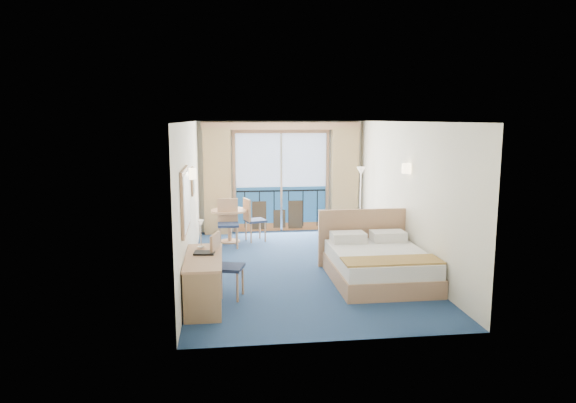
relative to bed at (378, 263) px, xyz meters
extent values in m
plane|color=navy|center=(-1.19, 0.95, -0.30)|extent=(6.50, 6.50, 0.00)
cube|color=white|center=(-1.19, 4.21, 1.05)|extent=(4.00, 0.02, 2.70)
cube|color=white|center=(-1.19, -2.31, 1.05)|extent=(4.00, 0.02, 2.70)
cube|color=white|center=(-3.20, 0.95, 1.05)|extent=(0.02, 6.50, 2.70)
cube|color=white|center=(0.82, 0.95, 1.05)|extent=(0.02, 6.50, 2.70)
cube|color=white|center=(-1.19, 0.95, 2.41)|extent=(4.00, 6.50, 0.02)
cube|color=navy|center=(-1.19, 4.17, 0.26)|extent=(2.20, 0.02, 1.08)
cube|color=#A9BADE|center=(-1.19, 4.17, 1.46)|extent=(2.20, 0.02, 1.32)
cube|color=brown|center=(-1.19, 4.17, -0.20)|extent=(2.20, 0.02, 0.20)
cube|color=black|center=(-1.19, 4.16, 0.70)|extent=(2.20, 0.02, 0.04)
cube|color=tan|center=(-1.19, 4.16, 2.16)|extent=(2.36, 0.03, 0.12)
cube|color=tan|center=(-2.34, 4.16, 0.90)|extent=(0.06, 0.03, 2.40)
cube|color=tan|center=(-0.04, 4.16, 0.90)|extent=(0.06, 0.03, 2.40)
cube|color=silver|center=(-1.19, 4.15, 0.90)|extent=(0.05, 0.02, 2.40)
cube|color=#372819|center=(-0.84, 4.16, 0.10)|extent=(0.35, 0.02, 0.70)
cube|color=#372819|center=(-1.74, 4.16, 0.10)|extent=(0.35, 0.02, 0.70)
cube|color=#372819|center=(-1.24, 4.16, 0.00)|extent=(0.30, 0.02, 0.45)
cube|color=black|center=(-2.09, 4.16, 0.25)|extent=(0.02, 0.01, 0.90)
cube|color=black|center=(-1.73, 4.16, 0.25)|extent=(0.02, 0.01, 0.90)
cube|color=black|center=(-1.37, 4.16, 0.25)|extent=(0.03, 0.01, 0.90)
cube|color=black|center=(-1.01, 4.16, 0.25)|extent=(0.03, 0.01, 0.90)
cube|color=black|center=(-0.65, 4.16, 0.25)|extent=(0.02, 0.01, 0.90)
cube|color=black|center=(-0.29, 4.16, 0.25)|extent=(0.02, 0.01, 0.90)
cube|color=tan|center=(-2.74, 4.02, 0.97)|extent=(0.65, 0.22, 2.55)
cube|color=tan|center=(0.36, 4.02, 0.97)|extent=(0.65, 0.22, 2.55)
cube|color=tan|center=(-1.19, 4.05, 2.28)|extent=(3.80, 0.25, 0.18)
cube|color=tan|center=(-3.17, -0.55, 1.25)|extent=(0.04, 1.25, 0.95)
cube|color=silver|center=(-3.15, -0.55, 1.25)|extent=(0.01, 1.12, 0.82)
cube|color=tan|center=(-3.17, 1.40, 1.30)|extent=(0.03, 0.42, 0.52)
cube|color=gray|center=(-3.15, 1.40, 1.30)|extent=(0.01, 0.34, 0.44)
cylinder|color=#FFE4B2|center=(-3.13, 0.35, 1.55)|extent=(0.18, 0.18, 0.18)
cylinder|color=#FFE4B2|center=(0.75, 0.80, 1.55)|extent=(0.18, 0.18, 0.18)
cube|color=tan|center=(0.00, -0.09, -0.16)|extent=(1.57, 1.97, 0.29)
cube|color=silver|center=(0.00, -0.09, 0.11)|extent=(1.51, 1.91, 0.25)
cube|color=#B19545|center=(0.00, -0.72, 0.25)|extent=(1.55, 0.54, 0.03)
cube|color=silver|center=(-0.37, 0.62, 0.33)|extent=(0.61, 0.39, 0.18)
cube|color=silver|center=(0.37, 0.62, 0.33)|extent=(0.61, 0.39, 0.18)
cube|color=tan|center=(0.00, 0.95, 0.24)|extent=(1.72, 0.06, 1.08)
cube|color=#9D7853|center=(0.56, 1.18, 0.00)|extent=(0.46, 0.44, 0.61)
cube|color=silver|center=(0.60, 1.22, 0.34)|extent=(0.21, 0.17, 0.08)
imported|color=#41454F|center=(0.09, 2.25, 0.05)|extent=(0.98, 0.99, 0.70)
cylinder|color=silver|center=(0.55, 3.23, -0.29)|extent=(0.23, 0.23, 0.03)
cylinder|color=silver|center=(0.55, 3.23, 0.48)|extent=(0.02, 0.02, 1.56)
cone|color=beige|center=(0.55, 3.23, 1.26)|extent=(0.21, 0.21, 0.19)
cube|color=tan|center=(-2.91, -0.77, 0.42)|extent=(0.54, 1.58, 0.04)
cube|color=#9D7853|center=(-2.91, -1.31, 0.05)|extent=(0.51, 0.47, 0.70)
cylinder|color=tan|center=(-3.15, -0.57, 0.05)|extent=(0.05, 0.05, 0.70)
cylinder|color=tan|center=(-2.67, -0.57, 0.05)|extent=(0.05, 0.05, 0.70)
cylinder|color=tan|center=(-3.15, -0.03, 0.05)|extent=(0.05, 0.05, 0.70)
cylinder|color=tan|center=(-2.67, -0.03, 0.05)|extent=(0.05, 0.05, 0.70)
cube|color=#212D4D|center=(-2.54, -0.54, 0.18)|extent=(0.53, 0.53, 0.05)
cube|color=tan|center=(-2.74, -0.49, 0.45)|extent=(0.15, 0.43, 0.52)
cylinder|color=tan|center=(-2.42, -0.75, -0.07)|extent=(0.04, 0.04, 0.46)
cylinder|color=tan|center=(-2.33, -0.42, -0.07)|extent=(0.04, 0.04, 0.46)
cylinder|color=tan|center=(-2.76, -0.66, -0.07)|extent=(0.04, 0.04, 0.46)
cylinder|color=tan|center=(-2.67, -0.32, -0.07)|extent=(0.04, 0.04, 0.46)
cube|color=black|center=(-2.90, -0.63, 0.45)|extent=(0.33, 0.26, 0.03)
cylinder|color=silver|center=(-2.96, -0.33, 0.47)|extent=(0.12, 0.12, 0.02)
cylinder|color=silver|center=(-2.96, -0.33, 0.65)|extent=(0.02, 0.02, 0.39)
cone|color=beige|center=(-2.96, -0.33, 0.85)|extent=(0.11, 0.11, 0.10)
cylinder|color=tan|center=(-2.48, 3.12, 0.42)|extent=(0.82, 0.82, 0.04)
cylinder|color=tan|center=(-2.48, 3.12, 0.06)|extent=(0.08, 0.08, 0.72)
cylinder|color=tan|center=(-2.48, 3.12, -0.29)|extent=(0.45, 0.45, 0.03)
cube|color=#212D4D|center=(-1.90, 3.17, 0.17)|extent=(0.52, 0.52, 0.05)
cube|color=tan|center=(-2.09, 3.11, 0.43)|extent=(0.16, 0.41, 0.50)
cylinder|color=tan|center=(-1.69, 3.06, -0.08)|extent=(0.04, 0.04, 0.45)
cylinder|color=tan|center=(-1.79, 3.38, -0.08)|extent=(0.04, 0.04, 0.45)
cylinder|color=tan|center=(-2.01, 2.96, -0.08)|extent=(0.04, 0.04, 0.45)
cylinder|color=tan|center=(-2.11, 3.28, -0.08)|extent=(0.04, 0.04, 0.45)
cube|color=#212D4D|center=(-2.52, 2.63, 0.20)|extent=(0.45, 0.45, 0.05)
cube|color=tan|center=(-2.52, 2.84, 0.47)|extent=(0.45, 0.05, 0.53)
cylinder|color=tan|center=(-2.69, 2.45, -0.06)|extent=(0.04, 0.04, 0.48)
cylinder|color=tan|center=(-2.33, 2.46, -0.06)|extent=(0.04, 0.04, 0.48)
cylinder|color=tan|center=(-2.70, 2.81, -0.06)|extent=(0.04, 0.04, 0.48)
cylinder|color=tan|center=(-2.34, 2.82, -0.06)|extent=(0.04, 0.04, 0.48)
camera|label=1|loc=(-2.59, -8.24, 2.45)|focal=32.00mm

